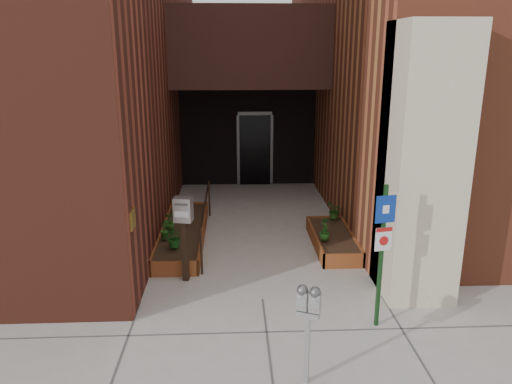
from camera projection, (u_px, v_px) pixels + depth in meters
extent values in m
plane|color=#9E9991|center=(262.00, 299.00, 8.24)|extent=(80.00, 80.00, 0.00)
cube|color=maroon|center=(19.00, 8.00, 13.00)|extent=(8.00, 14.60, 10.00)
cube|color=brown|center=(461.00, 10.00, 13.97)|extent=(8.00, 13.70, 10.00)
cube|color=#BEAC92|center=(422.00, 165.00, 7.93)|extent=(1.10, 1.20, 4.40)
cube|color=black|center=(249.00, 48.00, 12.88)|extent=(4.20, 2.00, 2.00)
cube|color=black|center=(248.00, 134.00, 14.92)|extent=(4.00, 0.30, 3.00)
cube|color=black|center=(255.00, 150.00, 14.88)|extent=(0.90, 0.06, 2.10)
cube|color=#B79338|center=(132.00, 219.00, 7.54)|extent=(0.04, 0.30, 0.30)
cube|color=brown|center=(174.00, 269.00, 9.01)|extent=(0.90, 0.04, 0.30)
cube|color=brown|center=(190.00, 208.00, 12.42)|extent=(0.90, 0.04, 0.30)
cube|color=brown|center=(163.00, 234.00, 10.70)|extent=(0.04, 3.60, 0.30)
cube|color=brown|center=(203.00, 233.00, 10.73)|extent=(0.04, 3.60, 0.30)
cube|color=black|center=(183.00, 235.00, 10.72)|extent=(0.82, 3.52, 0.26)
cube|color=brown|center=(344.00, 261.00, 9.34)|extent=(0.80, 0.04, 0.30)
cube|color=brown|center=(324.00, 222.00, 11.41)|extent=(0.80, 0.04, 0.30)
cube|color=brown|center=(315.00, 240.00, 10.36)|extent=(0.04, 2.20, 0.30)
cube|color=brown|center=(351.00, 239.00, 10.39)|extent=(0.04, 2.20, 0.30)
cube|color=black|center=(333.00, 241.00, 10.38)|extent=(0.72, 2.12, 0.26)
cylinder|color=black|center=(201.00, 251.00, 9.02)|extent=(0.04, 0.04, 0.90)
cylinder|color=black|center=(209.00, 198.00, 12.19)|extent=(0.04, 0.04, 0.90)
cylinder|color=black|center=(205.00, 202.00, 10.49)|extent=(0.04, 3.30, 0.04)
cube|color=#9A9A9C|center=(307.00, 350.00, 6.06)|extent=(0.07, 0.07, 0.91)
cube|color=#9A9A9C|center=(308.00, 314.00, 5.93)|extent=(0.29, 0.21, 0.07)
cube|color=#9A9A9C|center=(302.00, 301.00, 5.91)|extent=(0.16, 0.14, 0.24)
sphere|color=#59595B|center=(302.00, 290.00, 5.87)|extent=(0.14, 0.14, 0.14)
cube|color=white|center=(301.00, 301.00, 5.86)|extent=(0.08, 0.04, 0.05)
cube|color=#B21414|center=(301.00, 307.00, 5.88)|extent=(0.08, 0.04, 0.03)
cube|color=#9A9A9C|center=(315.00, 303.00, 5.86)|extent=(0.16, 0.14, 0.24)
sphere|color=#59595B|center=(315.00, 292.00, 5.82)|extent=(0.14, 0.14, 0.14)
cube|color=white|center=(314.00, 303.00, 5.81)|extent=(0.08, 0.04, 0.05)
cube|color=#B21414|center=(314.00, 309.00, 5.83)|extent=(0.08, 0.04, 0.03)
cube|color=#143716|center=(381.00, 258.00, 7.17)|extent=(0.06, 0.06, 2.18)
cube|color=navy|center=(386.00, 209.00, 6.93)|extent=(0.30, 0.08, 0.40)
cube|color=white|center=(386.00, 209.00, 6.93)|extent=(0.10, 0.03, 0.12)
cube|color=white|center=(383.00, 239.00, 7.06)|extent=(0.25, 0.07, 0.35)
cube|color=#B21414|center=(384.00, 230.00, 7.01)|extent=(0.25, 0.06, 0.06)
cylinder|color=#B21414|center=(384.00, 241.00, 7.05)|extent=(0.14, 0.04, 0.14)
cube|color=black|center=(185.00, 251.00, 8.76)|extent=(0.12, 0.12, 1.12)
cube|color=#ACACAE|center=(183.00, 209.00, 8.55)|extent=(0.34, 0.27, 0.43)
cube|color=#59595B|center=(181.00, 205.00, 8.40)|extent=(0.22, 0.05, 0.04)
cube|color=white|center=(181.00, 214.00, 8.45)|extent=(0.24, 0.05, 0.10)
imported|color=#175117|center=(175.00, 237.00, 9.55)|extent=(0.47, 0.47, 0.41)
imported|color=#265C1A|center=(164.00, 229.00, 10.00)|extent=(0.23, 0.23, 0.38)
imported|color=#234F16|center=(170.00, 221.00, 10.49)|extent=(0.26, 0.26, 0.36)
imported|color=#1D5919|center=(174.00, 205.00, 11.59)|extent=(0.23, 0.23, 0.36)
imported|color=#1F5518|center=(325.00, 231.00, 9.91)|extent=(0.22, 0.22, 0.37)
imported|color=#18541B|center=(325.00, 225.00, 10.28)|extent=(0.18, 0.18, 0.34)
imported|color=#255819|center=(334.00, 211.00, 11.15)|extent=(0.40, 0.40, 0.38)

